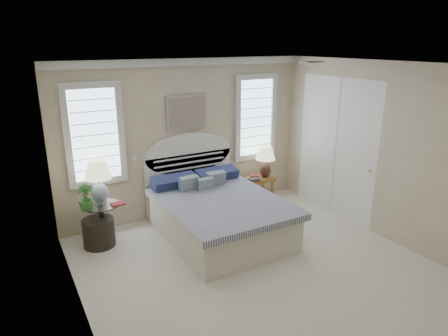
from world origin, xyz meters
TOP-DOWN VIEW (x-y plane):
  - floor at (0.00, 0.00)m, footprint 4.50×5.00m
  - ceiling at (0.00, 0.00)m, footprint 4.50×5.00m
  - wall_back at (0.00, 2.50)m, footprint 4.50×0.02m
  - wall_left at (-2.25, 0.00)m, footprint 0.02×5.00m
  - wall_right at (2.25, 0.00)m, footprint 0.02×5.00m
  - crown_molding at (0.00, 2.46)m, footprint 4.50×0.08m
  - hvac_vent at (1.20, 0.80)m, footprint 0.30×0.20m
  - switch_plate at (-0.95, 2.48)m, footprint 0.08×0.01m
  - window_left at (-1.55, 2.48)m, footprint 0.90×0.06m
  - window_right at (1.40, 2.48)m, footprint 0.90×0.06m
  - painting at (0.00, 2.46)m, footprint 0.74×0.04m
  - closet_door at (2.23, 1.20)m, footprint 0.02×1.80m
  - bed at (0.00, 1.46)m, footprint 1.72×2.28m
  - side_table_left at (-1.65, 2.05)m, footprint 0.56×0.56m
  - nightstand_right at (1.30, 2.15)m, footprint 0.50×0.40m
  - floor_pot at (-1.73, 1.98)m, footprint 0.57×0.57m
  - lamp_left at (-1.62, 2.14)m, footprint 0.48×0.48m
  - lamp_right at (1.41, 2.12)m, footprint 0.41×0.41m
  - potted_plant at (-1.87, 1.92)m, footprint 0.22×0.22m
  - books_left at (-1.43, 1.90)m, footprint 0.23×0.19m
  - books_right at (1.10, 2.03)m, footprint 0.21×0.17m

SIDE VIEW (x-z plane):
  - floor at x=0.00m, z-range -0.01..0.01m
  - floor_pot at x=-1.73m, z-range 0.00..0.43m
  - bed at x=0.00m, z-range -0.35..1.12m
  - nightstand_right at x=1.30m, z-range 0.12..0.65m
  - side_table_left at x=-1.65m, z-range 0.07..0.70m
  - books_right at x=1.10m, z-range 0.53..0.63m
  - books_left at x=-1.43m, z-range 0.63..0.66m
  - potted_plant at x=-1.87m, z-range 0.63..1.01m
  - lamp_right at x=1.41m, z-range 0.59..1.19m
  - lamp_left at x=-1.62m, z-range 0.70..1.36m
  - switch_plate at x=-0.95m, z-range 1.09..1.21m
  - closet_door at x=2.23m, z-range 0.00..2.40m
  - wall_back at x=0.00m, z-range 0.00..2.70m
  - wall_left at x=-2.25m, z-range 0.00..2.70m
  - wall_right at x=2.25m, z-range 0.00..2.70m
  - window_left at x=-1.55m, z-range 0.80..2.40m
  - window_right at x=1.40m, z-range 0.80..2.40m
  - painting at x=0.00m, z-range 1.53..2.11m
  - crown_molding at x=0.00m, z-range 2.58..2.70m
  - hvac_vent at x=1.20m, z-range 2.67..2.69m
  - ceiling at x=0.00m, z-range 2.70..2.71m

